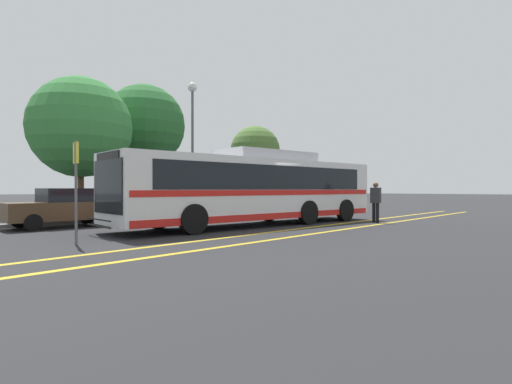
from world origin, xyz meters
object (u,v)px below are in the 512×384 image
(parked_car_2, at_px, (181,204))
(street_lamp, at_px, (192,120))
(bus_stop_sign, at_px, (76,180))
(tree_2, at_px, (144,125))
(tree_0, at_px, (81,127))
(transit_bus, at_px, (256,188))
(parked_car_1, at_px, (63,208))
(pedestrian_0, at_px, (376,200))
(tree_1, at_px, (255,151))

(parked_car_2, distance_m, street_lamp, 5.37)
(bus_stop_sign, distance_m, tree_2, 14.01)
(parked_car_2, distance_m, tree_0, 5.97)
(transit_bus, distance_m, bus_stop_sign, 7.51)
(parked_car_1, height_order, pedestrian_0, pedestrian_0)
(pedestrian_0, relative_size, tree_0, 0.26)
(tree_0, bearing_deg, bus_stop_sign, -114.11)
(parked_car_2, relative_size, tree_2, 0.55)
(bus_stop_sign, bearing_deg, street_lamp, -46.86)
(parked_car_2, bearing_deg, tree_0, 54.01)
(bus_stop_sign, distance_m, street_lamp, 12.48)
(transit_bus, height_order, tree_2, tree_2)
(pedestrian_0, bearing_deg, street_lamp, -168.27)
(parked_car_2, bearing_deg, tree_2, -8.76)
(transit_bus, xyz_separation_m, tree_2, (1.00, 10.09, 3.76))
(tree_0, bearing_deg, parked_car_1, -123.26)
(parked_car_2, height_order, tree_0, tree_0)
(parked_car_1, height_order, tree_2, tree_2)
(bus_stop_sign, xyz_separation_m, street_lamp, (9.51, 7.22, 3.63))
(transit_bus, height_order, pedestrian_0, transit_bus)
(street_lamp, distance_m, tree_0, 5.94)
(tree_0, height_order, tree_1, tree_0)
(parked_car_2, bearing_deg, pedestrian_0, -147.77)
(parked_car_2, relative_size, tree_0, 0.62)
(parked_car_1, xyz_separation_m, tree_2, (6.75, 5.22, 4.54))
(transit_bus, distance_m, parked_car_1, 7.58)
(parked_car_2, xyz_separation_m, tree_0, (-3.65, 2.97, 3.66))
(pedestrian_0, bearing_deg, tree_0, -145.44)
(parked_car_1, distance_m, street_lamp, 9.22)
(parked_car_1, relative_size, tree_0, 0.61)
(transit_bus, relative_size, parked_car_1, 3.04)
(tree_1, bearing_deg, pedestrian_0, -113.26)
(transit_bus, distance_m, parked_car_2, 5.04)
(street_lamp, distance_m, tree_2, 3.49)
(parked_car_2, xyz_separation_m, street_lamp, (2.10, 1.78, 4.61))
(street_lamp, relative_size, tree_1, 1.22)
(parked_car_2, relative_size, street_lamp, 0.57)
(transit_bus, xyz_separation_m, bus_stop_sign, (-7.50, -0.46, 0.20))
(street_lamp, bearing_deg, tree_2, 106.90)
(parked_car_1, xyz_separation_m, pedestrian_0, (10.13, -7.94, 0.26))
(parked_car_1, distance_m, tree_2, 9.66)
(street_lamp, height_order, tree_0, street_lamp)
(street_lamp, bearing_deg, tree_1, 16.37)
(tree_0, bearing_deg, pedestrian_0, -53.60)
(transit_bus, bearing_deg, tree_1, -40.86)
(parked_car_1, distance_m, pedestrian_0, 12.87)
(parked_car_1, bearing_deg, parked_car_2, -87.31)
(tree_1, distance_m, tree_2, 8.69)
(pedestrian_0, xyz_separation_m, tree_2, (-3.38, 13.16, 4.27))
(parked_car_2, distance_m, pedestrian_0, 9.20)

